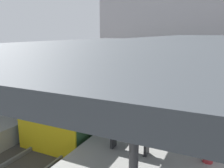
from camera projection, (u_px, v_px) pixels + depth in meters
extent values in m
plane|color=#383835|center=(98.00, 124.00, 12.07)|extent=(80.00, 80.00, 0.00)
cube|color=#9E9E99|center=(40.00, 105.00, 13.58)|extent=(4.40, 28.00, 1.00)
cube|color=#9E9E99|center=(172.00, 127.00, 10.35)|extent=(4.40, 28.00, 1.00)
cube|color=#423F3D|center=(98.00, 122.00, 12.05)|extent=(3.20, 28.00, 0.20)
cube|color=slate|center=(86.00, 117.00, 12.32)|extent=(0.08, 28.00, 0.14)
cube|color=slate|center=(110.00, 121.00, 11.71)|extent=(0.08, 28.00, 0.14)
cube|color=#2D5633|center=(126.00, 79.00, 15.10)|extent=(2.70, 15.29, 2.90)
cube|color=yellow|center=(45.00, 121.00, 8.39)|extent=(2.65, 0.08, 2.60)
cube|color=black|center=(108.00, 72.00, 15.61)|extent=(0.04, 14.06, 0.76)
cube|color=black|center=(147.00, 75.00, 14.44)|extent=(0.04, 14.06, 0.76)
cube|color=#515156|center=(127.00, 55.00, 14.76)|extent=(2.16, 14.52, 0.20)
cylinder|color=#333335|center=(102.00, 58.00, 19.93)|extent=(0.24, 0.24, 2.85)
cube|color=#3D4247|center=(53.00, 44.00, 14.07)|extent=(4.18, 21.00, 0.16)
cylinder|color=#333335|center=(135.00, 119.00, 5.59)|extent=(0.24, 0.24, 3.20)
cylinder|color=#333335|center=(197.00, 61.00, 16.66)|extent=(0.24, 0.24, 3.20)
cube|color=#3D4247|center=(183.00, 40.00, 10.76)|extent=(4.18, 21.00, 0.16)
cube|color=black|center=(113.00, 141.00, 7.50)|extent=(0.08, 0.32, 0.40)
cube|color=black|center=(147.00, 149.00, 7.03)|extent=(0.08, 0.32, 0.40)
cube|color=#2D333D|center=(130.00, 138.00, 7.21)|extent=(1.40, 0.40, 0.06)
cube|color=#2D333D|center=(132.00, 129.00, 7.32)|extent=(1.40, 0.06, 0.40)
cylinder|color=#262628|center=(182.00, 84.00, 11.63)|extent=(0.08, 0.08, 2.20)
cube|color=navy|center=(184.00, 65.00, 11.42)|extent=(0.90, 0.06, 0.32)
cylinder|color=#2D2D30|center=(210.00, 97.00, 11.89)|extent=(0.44, 0.44, 0.80)
cylinder|color=#7A337A|center=(198.00, 106.00, 10.40)|extent=(0.28, 0.28, 0.80)
cylinder|color=#7A337A|center=(199.00, 90.00, 10.24)|extent=(0.36, 0.36, 0.66)
sphere|color=#936B4C|center=(200.00, 80.00, 10.15)|extent=(0.22, 0.22, 0.22)
cylinder|color=maroon|center=(209.00, 148.00, 6.58)|extent=(0.28, 0.28, 0.84)
cylinder|color=#386B3D|center=(211.00, 123.00, 6.42)|extent=(0.36, 0.36, 0.66)
sphere|color=beige|center=(213.00, 108.00, 6.32)|extent=(0.22, 0.22, 0.22)
cylinder|color=maroon|center=(190.00, 91.00, 13.01)|extent=(0.28, 0.28, 0.82)
cylinder|color=maroon|center=(191.00, 78.00, 12.85)|extent=(0.36, 0.36, 0.66)
sphere|color=#936B4C|center=(192.00, 70.00, 12.76)|extent=(0.22, 0.22, 0.22)
cube|color=#B7B2B7|center=(177.00, 25.00, 28.50)|extent=(18.00, 6.00, 11.00)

